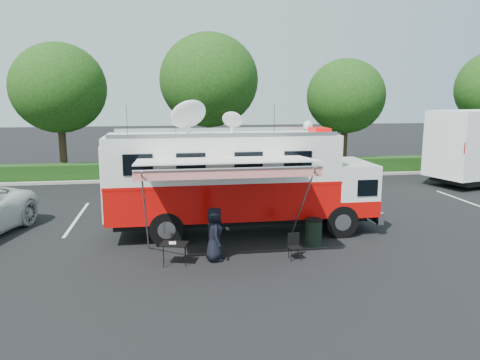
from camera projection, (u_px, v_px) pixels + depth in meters
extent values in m
plane|color=black|center=(242.00, 232.00, 17.61)|extent=(120.00, 120.00, 0.00)
cube|color=#9E998E|center=(278.00, 177.00, 28.89)|extent=(60.00, 0.35, 0.15)
cube|color=black|center=(274.00, 168.00, 29.69)|extent=(60.00, 1.20, 1.00)
cylinder|color=black|center=(63.00, 142.00, 28.47)|extent=(0.44, 0.44, 4.40)
ellipsoid|color=#14380F|center=(59.00, 88.00, 27.87)|extent=(5.63, 5.63, 5.35)
cylinder|color=black|center=(210.00, 137.00, 29.80)|extent=(0.44, 0.44, 4.80)
ellipsoid|color=#14380F|center=(209.00, 80.00, 29.15)|extent=(6.14, 6.14, 5.84)
cylinder|color=black|center=(344.00, 141.00, 31.24)|extent=(0.44, 0.44, 4.00)
ellipsoid|color=#14380F|center=(346.00, 96.00, 30.70)|extent=(5.12, 5.12, 4.86)
cube|color=silver|center=(77.00, 218.00, 19.54)|extent=(0.12, 5.50, 0.01)
cube|color=silver|center=(220.00, 213.00, 20.45)|extent=(0.12, 5.50, 0.01)
cube|color=silver|center=(350.00, 207.00, 21.36)|extent=(0.12, 5.50, 0.01)
cube|color=silver|center=(470.00, 203.00, 22.27)|extent=(0.12, 5.50, 0.01)
cube|color=black|center=(242.00, 217.00, 17.50)|extent=(9.26, 1.51, 0.32)
cylinder|color=black|center=(341.00, 221.00, 16.88)|extent=(1.18, 0.34, 1.18)
cylinder|color=black|center=(320.00, 206.00, 19.18)|extent=(1.18, 0.34, 1.18)
cylinder|color=black|center=(167.00, 229.00, 15.93)|extent=(1.18, 0.34, 1.18)
cylinder|color=black|center=(166.00, 212.00, 18.23)|extent=(1.18, 0.34, 1.18)
cube|color=silver|center=(366.00, 210.00, 18.24)|extent=(0.22, 2.69, 0.43)
cube|color=silver|center=(347.00, 185.00, 17.93)|extent=(1.51, 2.69, 1.83)
cube|color=#C30A07|center=(347.00, 202.00, 18.05)|extent=(1.53, 2.71, 0.59)
cube|color=black|center=(365.00, 176.00, 17.98)|extent=(0.13, 2.39, 0.75)
cube|color=#C30A07|center=(222.00, 196.00, 17.24)|extent=(8.18, 2.69, 1.29)
cube|color=#C30A07|center=(222.00, 179.00, 17.12)|extent=(8.20, 2.71, 0.11)
cube|color=silver|center=(222.00, 157.00, 16.98)|extent=(8.18, 2.69, 1.51)
cube|color=silver|center=(221.00, 135.00, 16.83)|extent=(8.18, 2.69, 0.09)
cube|color=#CC0505|center=(319.00, 130.00, 17.36)|extent=(0.59, 1.02, 0.17)
sphere|color=silver|center=(308.00, 125.00, 18.37)|extent=(0.37, 0.37, 0.37)
ellipsoid|color=silver|center=(188.00, 114.00, 16.35)|extent=(1.29, 1.29, 0.39)
ellipsoid|color=silver|center=(232.00, 120.00, 17.00)|extent=(0.75, 0.75, 0.22)
cylinder|color=black|center=(127.00, 120.00, 16.64)|extent=(0.02, 0.02, 1.08)
cylinder|color=black|center=(176.00, 120.00, 16.90)|extent=(0.02, 0.02, 1.08)
cylinder|color=black|center=(274.00, 119.00, 17.46)|extent=(0.02, 0.02, 1.08)
cube|color=silver|center=(225.00, 160.00, 14.33)|extent=(5.38, 2.58, 0.22)
cube|color=red|center=(230.00, 173.00, 13.13)|extent=(5.38, 0.04, 0.30)
cylinder|color=#B2B2B7|center=(230.00, 169.00, 13.09)|extent=(5.38, 0.07, 0.07)
cylinder|color=#B2B2B7|center=(145.00, 214.00, 14.18)|extent=(0.05, 2.77, 3.11)
cylinder|color=#B2B2B7|center=(301.00, 208.00, 14.92)|extent=(0.05, 2.77, 3.11)
imported|color=black|center=(215.00, 260.00, 14.62)|extent=(0.59, 0.86, 1.70)
cube|color=black|center=(174.00, 244.00, 14.14)|extent=(0.92, 0.76, 0.04)
cylinder|color=black|center=(163.00, 257.00, 13.95)|extent=(0.02, 0.02, 0.66)
cylinder|color=black|center=(163.00, 253.00, 14.35)|extent=(0.02, 0.02, 0.66)
cylinder|color=black|center=(186.00, 256.00, 14.05)|extent=(0.02, 0.02, 0.66)
cylinder|color=black|center=(185.00, 251.00, 14.45)|extent=(0.02, 0.02, 0.66)
cube|color=silver|center=(172.00, 243.00, 14.17)|extent=(0.21, 0.28, 0.01)
cube|color=black|center=(295.00, 248.00, 14.63)|extent=(0.44, 0.44, 0.03)
cube|color=black|center=(293.00, 239.00, 14.78)|extent=(0.39, 0.09, 0.43)
cylinder|color=black|center=(291.00, 255.00, 14.49)|extent=(0.02, 0.02, 0.39)
cylinder|color=black|center=(289.00, 252.00, 14.79)|extent=(0.02, 0.02, 0.39)
cylinder|color=black|center=(301.00, 255.00, 14.54)|extent=(0.02, 0.02, 0.39)
cylinder|color=black|center=(298.00, 252.00, 14.84)|extent=(0.02, 0.02, 0.39)
cylinder|color=black|center=(313.00, 232.00, 16.04)|extent=(0.57, 0.57, 0.87)
cylinder|color=black|center=(314.00, 220.00, 15.96)|extent=(0.61, 0.61, 0.04)
cylinder|color=black|center=(468.00, 176.00, 26.30)|extent=(1.14, 0.34, 1.14)
cylinder|color=black|center=(442.00, 169.00, 28.74)|extent=(1.14, 0.34, 1.14)
cylinder|color=black|center=(462.00, 168.00, 28.94)|extent=(1.14, 0.34, 1.14)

